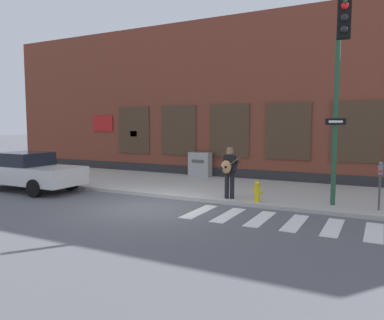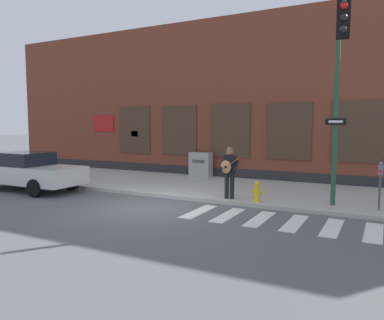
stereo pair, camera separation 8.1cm
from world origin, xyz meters
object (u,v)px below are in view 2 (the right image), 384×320
(busker, at_px, (229,170))
(utility_box, at_px, (201,165))
(red_car, at_px, (29,171))
(fire_hydrant, at_px, (257,191))
(traffic_light, at_px, (338,81))
(parking_meter, at_px, (380,178))

(busker, height_order, utility_box, busker)
(red_car, xyz_separation_m, busker, (8.02, 1.50, 0.35))
(utility_box, height_order, fire_hydrant, utility_box)
(red_car, distance_m, traffic_light, 11.89)
(traffic_light, xyz_separation_m, parking_meter, (1.13, 0.99, -2.77))
(parking_meter, bearing_deg, red_car, -171.25)
(red_car, height_order, busker, busker)
(parking_meter, xyz_separation_m, utility_box, (-7.83, 4.03, -0.36))
(traffic_light, bearing_deg, fire_hydrant, 168.64)
(red_car, bearing_deg, parking_meter, 8.75)
(red_car, distance_m, parking_meter, 12.73)
(parking_meter, bearing_deg, utility_box, 152.74)
(busker, bearing_deg, traffic_light, -9.10)
(red_car, height_order, parking_meter, parking_meter)
(busker, xyz_separation_m, parking_meter, (4.56, 0.44, -0.05))
(busker, xyz_separation_m, utility_box, (-3.27, 4.47, -0.41))
(busker, height_order, traffic_light, traffic_light)
(red_car, bearing_deg, busker, 10.57)
(busker, distance_m, utility_box, 5.55)
(red_car, relative_size, parking_meter, 3.21)
(utility_box, distance_m, fire_hydrant, 6.24)
(traffic_light, distance_m, fire_hydrant, 4.18)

